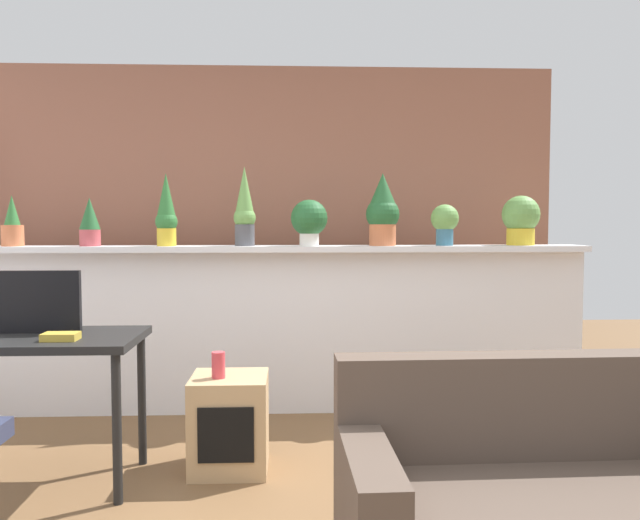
% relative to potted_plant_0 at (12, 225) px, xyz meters
% --- Properties ---
extents(divider_wall, '(4.27, 0.16, 1.11)m').
position_rel_potted_plant_0_xyz_m(divider_wall, '(1.74, 0.06, -0.74)').
color(divider_wall, silver).
rests_on(divider_wall, ground).
extents(plant_shelf, '(4.27, 0.31, 0.04)m').
position_rel_potted_plant_0_xyz_m(plant_shelf, '(1.74, 0.02, -0.16)').
color(plant_shelf, silver).
rests_on(plant_shelf, divider_wall).
extents(brick_wall_behind, '(4.27, 0.10, 2.50)m').
position_rel_potted_plant_0_xyz_m(brick_wall_behind, '(1.74, 0.66, -0.04)').
color(brick_wall_behind, '#935B47').
rests_on(brick_wall_behind, ground).
extents(potted_plant_0, '(0.14, 0.14, 0.34)m').
position_rel_potted_plant_0_xyz_m(potted_plant_0, '(0.00, 0.00, 0.00)').
color(potted_plant_0, '#C66B42').
rests_on(potted_plant_0, plant_shelf).
extents(potted_plant_1, '(0.14, 0.14, 0.32)m').
position_rel_potted_plant_0_xyz_m(potted_plant_1, '(0.51, -0.01, 0.02)').
color(potted_plant_1, '#B7474C').
rests_on(potted_plant_1, plant_shelf).
extents(potted_plant_2, '(0.15, 0.15, 0.49)m').
position_rel_potted_plant_0_xyz_m(potted_plant_2, '(1.02, -0.01, 0.08)').
color(potted_plant_2, gold).
rests_on(potted_plant_2, plant_shelf).
extents(potted_plant_3, '(0.15, 0.15, 0.54)m').
position_rel_potted_plant_0_xyz_m(potted_plant_3, '(1.54, 0.01, 0.11)').
color(potted_plant_3, '#4C4C51').
rests_on(potted_plant_3, plant_shelf).
extents(potted_plant_4, '(0.25, 0.25, 0.31)m').
position_rel_potted_plant_0_xyz_m(potted_plant_4, '(1.98, -0.02, 0.03)').
color(potted_plant_4, silver).
rests_on(potted_plant_4, plant_shelf).
extents(potted_plant_5, '(0.23, 0.23, 0.49)m').
position_rel_potted_plant_0_xyz_m(potted_plant_5, '(2.48, -0.00, 0.10)').
color(potted_plant_5, '#C66B42').
rests_on(potted_plant_5, plant_shelf).
extents(potted_plant_6, '(0.19, 0.19, 0.28)m').
position_rel_potted_plant_0_xyz_m(potted_plant_6, '(2.90, -0.01, 0.02)').
color(potted_plant_6, '#386B84').
rests_on(potted_plant_6, plant_shelf).
extents(potted_plant_7, '(0.26, 0.26, 0.34)m').
position_rel_potted_plant_0_xyz_m(potted_plant_7, '(3.45, 0.04, 0.04)').
color(potted_plant_7, gold).
rests_on(potted_plant_7, plant_shelf).
extents(desk, '(1.10, 0.60, 0.75)m').
position_rel_potted_plant_0_xyz_m(desk, '(0.54, -1.15, -0.63)').
color(desk, black).
rests_on(desk, ground).
extents(tv_monitor, '(0.44, 0.04, 0.32)m').
position_rel_potted_plant_0_xyz_m(tv_monitor, '(0.56, -1.07, -0.38)').
color(tv_monitor, black).
rests_on(tv_monitor, desk).
extents(side_cube_shelf, '(0.40, 0.41, 0.50)m').
position_rel_potted_plant_0_xyz_m(side_cube_shelf, '(1.52, -1.00, -1.04)').
color(side_cube_shelf, tan).
rests_on(side_cube_shelf, ground).
extents(vase_on_shelf, '(0.07, 0.07, 0.14)m').
position_rel_potted_plant_0_xyz_m(vase_on_shelf, '(1.47, -1.04, -0.72)').
color(vase_on_shelf, '#CC3D47').
rests_on(vase_on_shelf, side_cube_shelf).
extents(book_on_desk, '(0.16, 0.11, 0.04)m').
position_rel_potted_plant_0_xyz_m(book_on_desk, '(0.76, -1.29, -0.53)').
color(book_on_desk, gold).
rests_on(book_on_desk, desk).
extents(couch, '(1.58, 0.80, 0.80)m').
position_rel_potted_plant_0_xyz_m(couch, '(2.81, -2.19, -1.01)').
color(couch, brown).
rests_on(couch, ground).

